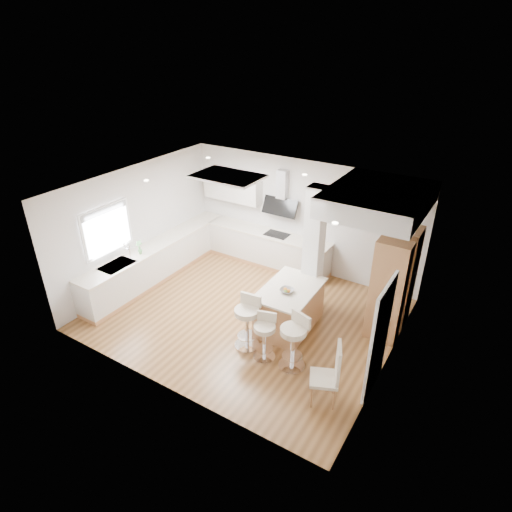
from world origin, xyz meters
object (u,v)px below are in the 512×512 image
Objects in this scene: bar_stool_a at (247,319)px; peninsula at (289,307)px; bar_stool_b at (265,334)px; bar_stool_c at (294,339)px; dining_chair at (331,372)px.

peninsula is at bearing 62.13° from bar_stool_a.
bar_stool_a is at bearing -113.70° from peninsula.
bar_stool_a is 0.47m from bar_stool_b.
bar_stool_a is 1.17× the size of bar_stool_b.
bar_stool_c is 0.98m from dining_chair.
dining_chair is (1.45, -0.37, 0.09)m from bar_stool_b.
bar_stool_b is (0.06, -1.07, 0.06)m from peninsula.
bar_stool_c is at bearing -8.57° from bar_stool_a.
dining_chair is (1.50, -1.44, 0.15)m from peninsula.
bar_stool_c reaches higher than bar_stool_b.
bar_stool_b is at bearing -88.19° from peninsula.
dining_chair is (1.90, -0.49, 0.00)m from bar_stool_a.
peninsula is at bearing 112.42° from dining_chair.
bar_stool_b is 1.50m from dining_chair.
bar_stool_a is 0.99× the size of bar_stool_c.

